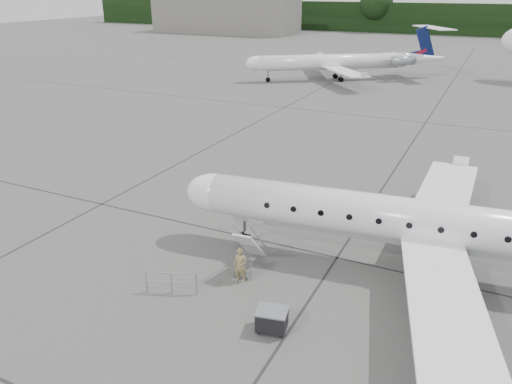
% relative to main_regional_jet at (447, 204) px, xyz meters
% --- Properties ---
extents(ground, '(320.00, 320.00, 0.00)m').
position_rel_main_regional_jet_xyz_m(ground, '(-0.53, -2.55, -3.61)').
color(ground, '#595956').
rests_on(ground, ground).
extents(treeline, '(260.00, 4.00, 8.00)m').
position_rel_main_regional_jet_xyz_m(treeline, '(-0.53, 127.45, 0.39)').
color(treeline, black).
rests_on(treeline, ground).
extents(terminal_building, '(40.00, 14.00, 10.00)m').
position_rel_main_regional_jet_xyz_m(terminal_building, '(-70.53, 107.45, 1.39)').
color(terminal_building, slate).
rests_on(terminal_building, ground).
extents(main_regional_jet, '(30.26, 23.32, 7.22)m').
position_rel_main_regional_jet_xyz_m(main_regional_jet, '(0.00, 0.00, 0.00)').
color(main_regional_jet, white).
rests_on(main_regional_jet, ground).
extents(airstair, '(1.10, 2.34, 2.26)m').
position_rel_main_regional_jet_xyz_m(airstair, '(-8.08, -3.12, -2.48)').
color(airstair, white).
rests_on(airstair, ground).
extents(passenger, '(0.67, 0.49, 1.67)m').
position_rel_main_regional_jet_xyz_m(passenger, '(-7.93, -4.39, -2.77)').
color(passenger, '#998553').
rests_on(passenger, ground).
extents(safety_railing, '(2.08, 0.87, 1.00)m').
position_rel_main_regional_jet_xyz_m(safety_railing, '(-10.21, -6.51, -3.11)').
color(safety_railing, gray).
rests_on(safety_railing, ground).
extents(baggage_cart, '(1.31, 1.14, 0.99)m').
position_rel_main_regional_jet_xyz_m(baggage_cart, '(-5.24, -6.95, -3.11)').
color(baggage_cart, black).
rests_on(baggage_cart, ground).
extents(bg_regional_left, '(33.42, 31.48, 7.12)m').
position_rel_main_regional_jet_xyz_m(bg_regional_left, '(-20.20, 47.19, -0.05)').
color(bg_regional_left, white).
rests_on(bg_regional_left, ground).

